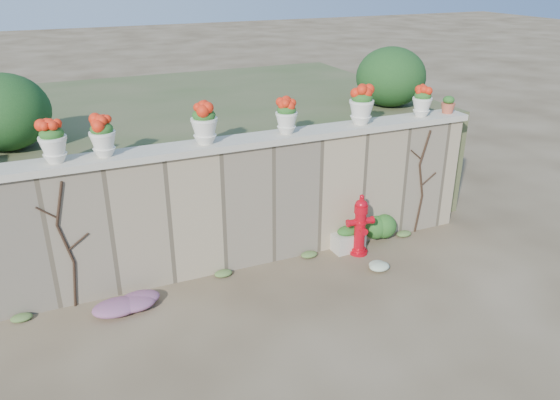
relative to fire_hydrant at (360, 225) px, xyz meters
name	(u,v)px	position (x,y,z in m)	size (l,w,h in m)	color
ground	(292,321)	(-1.83, -1.29, -0.54)	(80.00, 80.00, 0.00)	#493924
stone_wall	(245,206)	(-1.83, 0.51, 0.46)	(8.00, 0.40, 2.00)	#9D8969
wall_cap	(243,142)	(-1.83, 0.51, 1.51)	(8.10, 0.52, 0.10)	beige
raised_fill	(192,148)	(-1.83, 3.71, 0.46)	(9.00, 6.00, 2.00)	#384C23
back_shrub_left	(4,112)	(-5.03, 1.71, 2.01)	(1.30, 1.30, 1.10)	#143814
back_shrub_right	(391,77)	(1.57, 1.71, 2.01)	(1.30, 1.30, 1.10)	#143814
vine_left	(67,244)	(-4.50, 0.29, 0.45)	(0.60, 0.04, 1.91)	black
vine_right	(422,181)	(1.40, 0.29, 0.45)	(0.60, 0.04, 1.91)	black
fire_hydrant	(360,225)	(0.00, 0.00, 0.00)	(0.46, 0.33, 1.07)	#B50613
planter_box	(348,239)	(-0.11, 0.18, -0.33)	(0.55, 0.34, 0.44)	beige
green_shrub	(382,226)	(0.57, 0.20, -0.23)	(0.64, 0.58, 0.61)	#1E5119
magenta_clump	(128,303)	(-3.84, -0.14, -0.41)	(0.93, 0.62, 0.25)	#AF23A0
white_flowers	(377,265)	(0.00, -0.58, -0.46)	(0.46, 0.36, 0.16)	white
urn_pot_0	(53,142)	(-4.45, 0.51, 1.84)	(0.36, 0.36, 0.56)	silver
urn_pot_1	(103,137)	(-3.82, 0.51, 1.83)	(0.35, 0.35, 0.55)	silver
urn_pot_2	(204,123)	(-2.41, 0.51, 1.86)	(0.39, 0.39, 0.61)	silver
urn_pot_3	(286,117)	(-1.12, 0.51, 1.82)	(0.34, 0.34, 0.53)	silver
urn_pot_4	(361,105)	(0.21, 0.51, 1.87)	(0.40, 0.40, 0.63)	silver
urn_pot_5	(422,101)	(1.41, 0.51, 1.82)	(0.33, 0.33, 0.52)	silver
terracotta_pot	(448,105)	(1.97, 0.51, 1.70)	(0.24, 0.24, 0.29)	#BD5439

